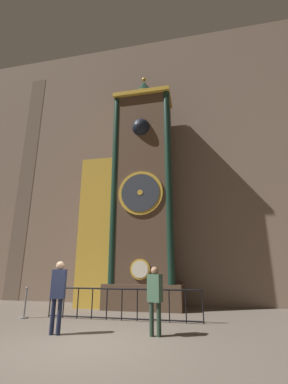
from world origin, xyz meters
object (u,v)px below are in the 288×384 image
Objects in this scene: visitor_far at (155,294)px; stanchion_post at (25,308)px; clock_tower at (134,198)px; visitor_near at (58,289)px.

visitor_far is 1.69× the size of stanchion_post.
clock_tower reaches higher than stanchion_post.
clock_tower is 5.64m from visitor_near.
visitor_near is 2.79m from stanchion_post.
clock_tower is 11.37× the size of stanchion_post.
clock_tower is 5.58m from visitor_far.
visitor_near is (-0.88, -4.33, -3.50)m from clock_tower.
visitor_far is (1.58, -3.97, -3.59)m from clock_tower.
visitor_far is (2.46, 0.36, -0.09)m from visitor_near.
stanchion_post is at bearing -138.38° from clock_tower.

